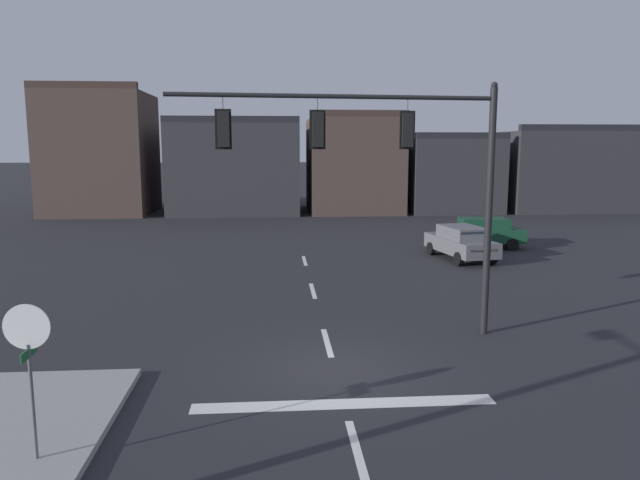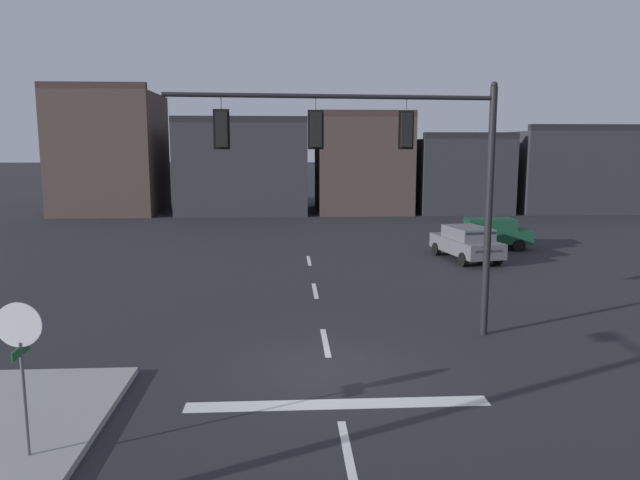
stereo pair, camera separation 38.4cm
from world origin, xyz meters
name	(u,v)px [view 1 (the left image)]	position (x,y,z in m)	size (l,w,h in m)	color
ground_plane	(334,369)	(0.00, 0.00, 0.00)	(400.00, 400.00, 0.00)	#232328
stop_bar_paint	(344,404)	(0.00, -2.00, 0.00)	(6.40, 0.50, 0.01)	silver
lane_centreline	(327,342)	(0.00, 2.00, 0.00)	(0.16, 26.40, 0.01)	silver
signal_mast_near_side	(391,158)	(1.75, 2.24, 5.06)	(8.86, 0.89, 7.10)	black
stop_sign	(28,345)	(-5.47, -4.05, 2.14)	(0.76, 0.64, 2.83)	#56565B
car_lot_nearside	(461,242)	(7.51, 13.76, 0.86)	(2.56, 4.65, 1.61)	slate
car_lot_middle	(481,232)	(9.60, 16.90, 0.86)	(4.56, 2.19, 1.61)	#143D28
building_row	(341,167)	(4.32, 36.60, 3.71)	(49.10, 11.32, 10.07)	#473833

